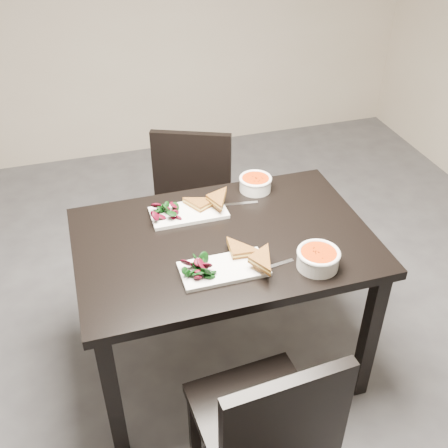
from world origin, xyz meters
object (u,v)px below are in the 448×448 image
at_px(chair_far, 190,205).
at_px(plate_far, 189,213).
at_px(plate_near, 224,269).
at_px(chair_near, 268,425).
at_px(soup_bowl_far, 255,183).
at_px(table, 224,257).
at_px(soup_bowl_near, 318,258).

bearing_deg(chair_far, plate_far, -80.20).
relative_size(plate_near, plate_far, 1.00).
distance_m(chair_near, chair_far, 1.36).
bearing_deg(plate_far, chair_far, 76.83).
bearing_deg(soup_bowl_far, plate_far, -163.04).
distance_m(table, soup_bowl_near, 0.42).
bearing_deg(soup_bowl_near, plate_far, 128.74).
bearing_deg(plate_near, table, 72.68).
bearing_deg(plate_near, soup_bowl_near, -12.77).
xyz_separation_m(chair_near, chair_far, (0.07, 1.36, 0.00)).
relative_size(soup_bowl_near, plate_far, 0.51).
relative_size(chair_near, plate_near, 2.60).
xyz_separation_m(table, soup_bowl_far, (0.24, 0.31, 0.14)).
xyz_separation_m(table, plate_near, (-0.06, -0.19, 0.11)).
distance_m(table, plate_far, 0.25).
distance_m(chair_far, soup_bowl_near, 1.02).
height_order(chair_near, chair_far, same).
height_order(chair_near, soup_bowl_far, chair_near).
distance_m(chair_far, plate_far, 0.55).
distance_m(chair_far, soup_bowl_far, 0.52).
bearing_deg(table, plate_near, -107.32).
relative_size(chair_near, soup_bowl_near, 5.17).
bearing_deg(chair_near, soup_bowl_far, 69.11).
height_order(soup_bowl_near, soup_bowl_far, soup_bowl_near).
relative_size(table, soup_bowl_near, 7.30).
relative_size(plate_near, soup_bowl_far, 2.17).
bearing_deg(soup_bowl_near, chair_near, -129.30).
bearing_deg(chair_near, plate_near, 86.16).
bearing_deg(soup_bowl_far, chair_near, -106.77).
height_order(plate_near, soup_bowl_far, soup_bowl_far).
distance_m(chair_far, plate_near, 0.90).
distance_m(table, soup_bowl_far, 0.42).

